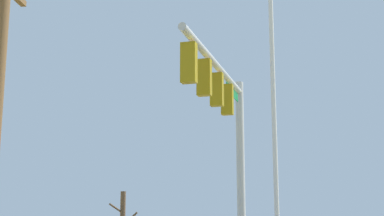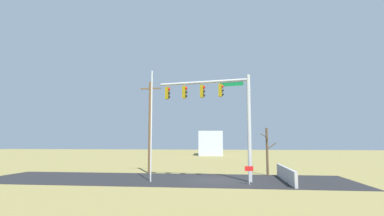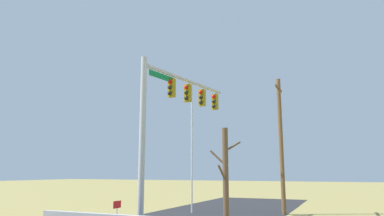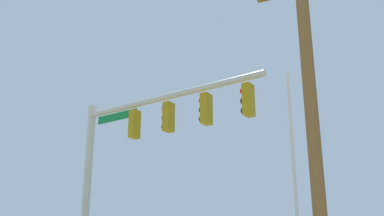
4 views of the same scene
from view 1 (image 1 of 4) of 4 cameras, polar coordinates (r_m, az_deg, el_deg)
The scene contains 2 objects.
signal_mast at distance 16.07m, azimuth 3.86°, elevation -2.93°, with size 7.02×1.53×7.75m.
flagpole at distance 10.99m, azimuth 9.10°, elevation -7.16°, with size 0.10×0.10×8.10m, color silver.
Camera 1 is at (-15.55, -0.77, 3.35)m, focal length 49.02 mm.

